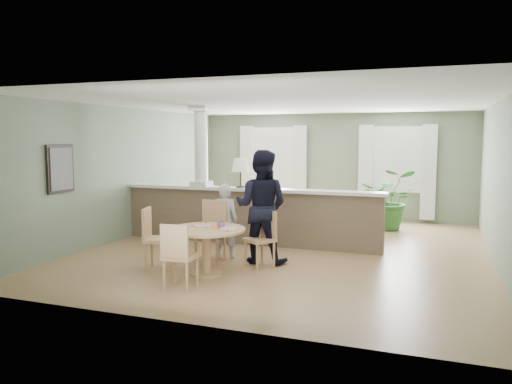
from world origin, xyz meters
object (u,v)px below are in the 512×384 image
at_px(dining_table, 207,238).
at_px(chair_near, 178,253).
at_px(man_person, 261,207).
at_px(chair_side, 155,235).
at_px(child_person, 225,221).
at_px(sofa, 276,211).
at_px(houseplant, 390,199).
at_px(chair_far_boy, 212,228).
at_px(chair_far_man, 263,236).

distance_m(dining_table, chair_near, 0.84).
relative_size(dining_table, man_person, 0.63).
bearing_deg(chair_side, child_person, -52.70).
bearing_deg(child_person, man_person, 165.04).
distance_m(dining_table, man_person, 1.19).
distance_m(sofa, child_person, 2.81).
xyz_separation_m(houseplant, chair_near, (-2.27, -5.70, -0.18)).
height_order(sofa, houseplant, houseplant).
bearing_deg(chair_far_boy, chair_far_man, -6.81).
xyz_separation_m(chair_side, man_person, (1.44, 0.99, 0.40)).
relative_size(dining_table, chair_near, 1.28).
height_order(sofa, chair_far_boy, chair_far_boy).
height_order(chair_near, man_person, man_person).
bearing_deg(dining_table, houseplant, 65.31).
bearing_deg(chair_side, man_person, -72.28).
distance_m(dining_table, chair_far_man, 1.00).
bearing_deg(child_person, chair_far_man, 150.25).
distance_m(sofa, chair_side, 3.92).
relative_size(sofa, houseplant, 2.15).
xyz_separation_m(sofa, man_person, (0.67, -2.85, 0.51)).
bearing_deg(chair_side, chair_far_boy, -54.05).
relative_size(chair_far_man, child_person, 0.70).
xyz_separation_m(houseplant, child_person, (-2.41, -3.82, -0.04)).
xyz_separation_m(dining_table, child_person, (-0.17, 1.05, 0.08)).
relative_size(child_person, man_person, 0.69).
height_order(chair_far_man, man_person, man_person).
bearing_deg(chair_far_man, chair_near, -77.25).
height_order(houseplant, chair_near, houseplant).
distance_m(chair_far_man, chair_near, 1.74).
xyz_separation_m(dining_table, man_person, (0.52, 1.00, 0.37)).
relative_size(chair_far_boy, man_person, 0.54).
height_order(sofa, chair_side, chair_side).
bearing_deg(chair_far_boy, houseplant, 53.92).
relative_size(dining_table, child_person, 0.91).
distance_m(sofa, chair_far_man, 3.18).
bearing_deg(chair_far_man, sofa, 139.43).
relative_size(dining_table, chair_side, 1.21).
bearing_deg(houseplant, child_person, -122.23).
bearing_deg(sofa, houseplant, 10.57).
distance_m(sofa, chair_far_boy, 3.04).
distance_m(sofa, man_person, 2.97).
bearing_deg(man_person, chair_side, 32.28).
relative_size(sofa, chair_near, 3.22).
height_order(houseplant, chair_far_boy, houseplant).
height_order(chair_side, child_person, child_person).
relative_size(chair_near, man_person, 0.49).
bearing_deg(chair_near, chair_side, -46.94).
bearing_deg(dining_table, chair_far_boy, 110.27).
xyz_separation_m(houseplant, man_person, (-1.72, -3.86, 0.25)).
distance_m(chair_far_boy, man_person, 0.92).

